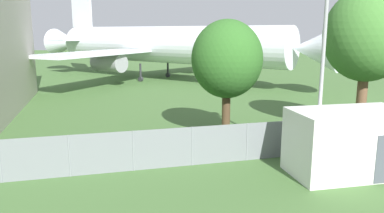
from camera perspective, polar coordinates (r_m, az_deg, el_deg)
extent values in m
cylinder|color=gray|center=(16.24, -27.24, -7.45)|extent=(0.07, 0.07, 1.73)
cylinder|color=gray|center=(15.86, -18.18, -7.17)|extent=(0.07, 0.07, 1.73)
cylinder|color=gray|center=(15.88, -8.93, -6.70)|extent=(0.07, 0.07, 1.73)
cylinder|color=gray|center=(16.30, 0.06, -6.07)|extent=(0.07, 0.07, 1.73)
cylinder|color=gray|center=(17.09, 8.38, -5.36)|extent=(0.07, 0.07, 1.73)
cylinder|color=gray|center=(18.21, 15.80, -4.63)|extent=(0.07, 0.07, 1.73)
cylinder|color=gray|center=(19.60, 22.26, -3.93)|extent=(0.07, 0.07, 1.73)
cube|color=slate|center=(16.30, 0.06, -6.07)|extent=(56.00, 0.01, 1.73)
cylinder|color=white|center=(44.69, -4.23, 9.39)|extent=(23.47, 26.34, 4.25)
cone|color=white|center=(36.30, 18.27, 8.39)|extent=(5.99, 5.99, 4.25)
cone|color=white|center=(57.87, -18.58, 9.29)|extent=(6.36, 6.52, 3.82)
cube|color=white|center=(52.97, 0.73, 9.04)|extent=(14.12, 11.21, 0.30)
cylinder|color=#939399|center=(51.52, -0.95, 7.74)|extent=(3.94, 4.15, 1.91)
cube|color=white|center=(39.23, -14.50, 7.85)|extent=(12.50, 13.37, 0.30)
cylinder|color=#939399|center=(40.98, -12.55, 6.53)|extent=(3.94, 4.15, 1.91)
cube|color=white|center=(55.05, -16.54, 14.87)|extent=(2.67, 3.06, 6.37)
cube|color=white|center=(54.77, -16.11, 9.79)|extent=(9.30, 8.67, 0.20)
cylinder|color=#2D2D33|center=(39.39, 7.38, 4.43)|extent=(0.24, 0.24, 2.08)
cylinder|color=#2D2D33|center=(39.49, 7.35, 3.34)|extent=(0.59, 0.62, 0.56)
cylinder|color=#2D2D33|center=(47.85, -3.71, 5.73)|extent=(0.24, 0.24, 2.08)
cylinder|color=#2D2D33|center=(47.94, -3.69, 4.82)|extent=(0.59, 0.62, 0.56)
cylinder|color=#2D2D33|center=(44.00, -7.85, 5.15)|extent=(0.24, 0.24, 2.08)
cylinder|color=#2D2D33|center=(44.09, -7.82, 4.16)|extent=(0.59, 0.62, 0.56)
cube|color=silver|center=(16.52, 22.82, -5.06)|extent=(4.83, 2.72, 2.67)
cylinder|color=#4C3823|center=(20.35, 5.20, -1.13)|extent=(0.45, 0.45, 2.72)
ellipsoid|color=#2D6023|center=(19.92, 5.35, 7.22)|extent=(3.77, 3.77, 4.14)
cylinder|color=brown|center=(23.27, 24.37, 0.56)|extent=(0.56, 0.56, 3.58)
ellipsoid|color=#427A33|center=(22.93, 25.15, 9.88)|extent=(4.68, 4.68, 5.15)
cylinder|color=#99999E|center=(16.63, 19.24, 5.39)|extent=(0.16, 0.16, 8.40)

